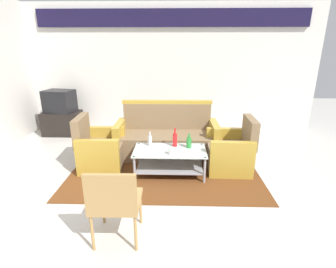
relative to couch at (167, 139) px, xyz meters
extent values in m
plane|color=beige|center=(0.06, -1.41, -0.32)|extent=(14.00, 14.00, 0.00)
cube|color=silver|center=(0.06, 1.65, 1.08)|extent=(6.52, 0.12, 2.80)
cube|color=#191433|center=(0.06, 1.56, 2.15)|extent=(5.76, 0.08, 0.36)
cube|color=brown|center=(-0.02, -0.61, -0.31)|extent=(2.95, 2.00, 0.01)
cube|color=#7F6647|center=(0.00, -0.05, -0.10)|extent=(1.61, 0.72, 0.42)
cube|color=#7F6647|center=(0.00, 0.27, 0.35)|extent=(1.60, 0.16, 0.48)
cube|color=#B79333|center=(0.84, -0.04, 0.00)|extent=(0.13, 0.70, 0.62)
cube|color=#B79333|center=(-0.84, -0.06, 0.00)|extent=(0.13, 0.70, 0.62)
cube|color=#B79333|center=(0.00, 0.27, 0.62)|extent=(1.64, 0.12, 0.06)
cube|color=#7F6647|center=(-1.04, -0.50, -0.11)|extent=(0.69, 0.64, 0.40)
cube|color=#7F6647|center=(-1.35, -0.52, 0.32)|extent=(0.15, 0.61, 0.45)
cube|color=#B79333|center=(-1.06, -0.18, -0.02)|extent=(0.66, 0.14, 0.58)
cube|color=#B79333|center=(-1.02, -0.83, -0.02)|extent=(0.66, 0.14, 0.58)
cube|color=#7F6647|center=(1.01, -0.53, -0.11)|extent=(0.68, 0.62, 0.40)
cube|color=#7F6647|center=(1.32, -0.54, 0.32)|extent=(0.14, 0.60, 0.45)
cube|color=#B79333|center=(1.00, -0.86, -0.02)|extent=(0.66, 0.12, 0.58)
cube|color=#B79333|center=(1.02, -0.20, -0.02)|extent=(0.66, 0.12, 0.58)
cube|color=silver|center=(0.07, -0.76, 0.09)|extent=(1.10, 0.60, 0.02)
cube|color=#9E9EA5|center=(0.07, -0.76, -0.19)|extent=(1.00, 0.52, 0.02)
cylinder|color=#9E9EA5|center=(-0.44, -0.50, -0.11)|extent=(0.04, 0.04, 0.40)
cylinder|color=#9E9EA5|center=(0.58, -0.50, -0.11)|extent=(0.04, 0.04, 0.40)
cylinder|color=#9E9EA5|center=(-0.44, -1.02, -0.11)|extent=(0.04, 0.04, 0.40)
cylinder|color=#9E9EA5|center=(0.58, -1.02, -0.11)|extent=(0.04, 0.04, 0.40)
cylinder|color=red|center=(0.15, -0.59, 0.20)|extent=(0.07, 0.07, 0.21)
cylinder|color=red|center=(0.15, -0.59, 0.35)|extent=(0.03, 0.03, 0.09)
cylinder|color=silver|center=(-0.25, -0.58, 0.18)|extent=(0.06, 0.06, 0.16)
cylinder|color=silver|center=(-0.25, -0.58, 0.29)|extent=(0.02, 0.02, 0.07)
cylinder|color=#2D8C38|center=(0.36, -0.65, 0.17)|extent=(0.08, 0.08, 0.16)
cylinder|color=#2D8C38|center=(0.36, -0.65, 0.29)|extent=(0.03, 0.03, 0.07)
cylinder|color=silver|center=(0.09, -0.92, 0.14)|extent=(0.08, 0.08, 0.10)
cube|color=black|center=(-2.39, 1.14, -0.06)|extent=(0.80, 0.50, 0.52)
cube|color=black|center=(-2.39, 1.14, 0.44)|extent=(0.67, 0.54, 0.48)
cube|color=black|center=(-2.35, 1.36, 0.44)|extent=(0.50, 0.10, 0.36)
cube|color=#AD844C|center=(-0.44, -2.16, 0.10)|extent=(0.49, 0.49, 0.04)
cube|color=#AD844C|center=(-0.44, -2.38, 0.32)|extent=(0.48, 0.05, 0.40)
cylinder|color=#AD844C|center=(-0.65, -1.95, -0.11)|extent=(0.03, 0.03, 0.42)
cylinder|color=#AD844C|center=(-0.23, -1.94, -0.11)|extent=(0.03, 0.03, 0.42)
cylinder|color=#AD844C|center=(-0.65, -2.37, -0.11)|extent=(0.03, 0.03, 0.42)
cylinder|color=#AD844C|center=(-0.23, -2.36, -0.11)|extent=(0.03, 0.03, 0.42)
camera|label=1|loc=(0.14, -4.41, 1.60)|focal=27.77mm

